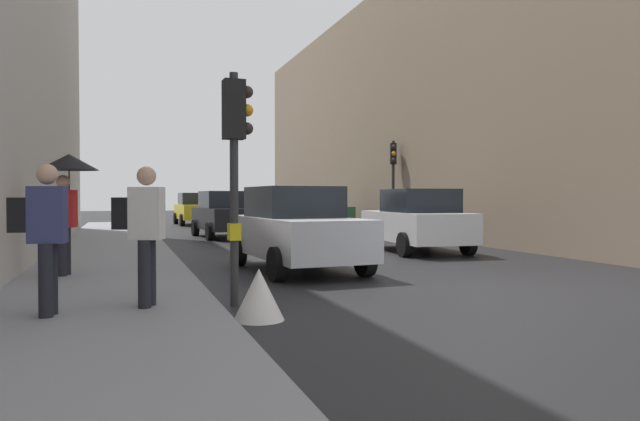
{
  "coord_description": "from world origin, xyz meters",
  "views": [
    {
      "loc": [
        -5.92,
        -8.61,
        1.55
      ],
      "look_at": [
        0.37,
        10.27,
        1.09
      ],
      "focal_mm": 33.47,
      "sensor_mm": 36.0,
      "label": 1
    }
  ],
  "objects": [
    {
      "name": "sidewalk_kerb",
      "position": [
        -6.18,
        6.0,
        0.08
      ],
      "size": [
        2.96,
        40.0,
        0.16
      ],
      "primitive_type": "cube",
      "color": "gray",
      "rests_on": "ground"
    },
    {
      "name": "traffic_light_mid_street",
      "position": [
        4.4,
        13.1,
        2.61
      ],
      "size": [
        0.32,
        0.45,
        3.79
      ],
      "color": "#2D2D2D",
      "rests_on": "ground"
    },
    {
      "name": "ground_plane",
      "position": [
        0.0,
        0.0,
        0.0
      ],
      "size": [
        120.0,
        120.0,
        0.0
      ],
      "primitive_type": "plane",
      "color": "black"
    },
    {
      "name": "car_blue_van",
      "position": [
        1.95,
        29.5,
        0.88
      ],
      "size": [
        2.23,
        4.31,
        1.76
      ],
      "color": "navy",
      "rests_on": "ground"
    },
    {
      "name": "pedestrian_with_black_backpack",
      "position": [
        -5.66,
        -0.79,
        1.16
      ],
      "size": [
        0.66,
        0.47,
        1.77
      ],
      "color": "black",
      "rests_on": "sidewalk_kerb"
    },
    {
      "name": "traffic_light_near_left",
      "position": [
        -4.38,
        -0.2,
        2.28
      ],
      "size": [
        0.44,
        0.25,
        3.3
      ],
      "color": "#2D2D2D",
      "rests_on": "ground"
    },
    {
      "name": "car_white_compact",
      "position": [
        1.93,
        6.37,
        0.88
      ],
      "size": [
        2.23,
        4.31,
        1.76
      ],
      "color": "silver",
      "rests_on": "ground"
    },
    {
      "name": "building_facade_right",
      "position": [
        10.7,
        17.11,
        5.29
      ],
      "size": [
        12.0,
        33.3,
        10.59
      ],
      "primitive_type": "cube",
      "color": "gray",
      "rests_on": "ground"
    },
    {
      "name": "car_silver_hatchback",
      "position": [
        -2.45,
        3.38,
        0.88
      ],
      "size": [
        2.26,
        4.32,
        1.76
      ],
      "color": "#BCBCC1",
      "rests_on": "ground"
    },
    {
      "name": "car_green_estate",
      "position": [
        2.47,
        16.72,
        0.88
      ],
      "size": [
        2.1,
        4.24,
        1.76
      ],
      "color": "#2D6038",
      "rests_on": "ground"
    },
    {
      "name": "car_yellow_taxi",
      "position": [
        -2.08,
        24.74,
        0.88
      ],
      "size": [
        2.14,
        4.26,
        1.76
      ],
      "color": "yellow",
      "rests_on": "ground"
    },
    {
      "name": "pedestrian_with_grey_backpack",
      "position": [
        -6.78,
        -1.03,
        1.16
      ],
      "size": [
        0.64,
        0.38,
        1.77
      ],
      "color": "black",
      "rests_on": "sidewalk_kerb"
    },
    {
      "name": "car_dark_suv",
      "position": [
        -2.18,
        14.05,
        0.88
      ],
      "size": [
        2.26,
        4.32,
        1.76
      ],
      "color": "black",
      "rests_on": "ground"
    },
    {
      "name": "warning_sign_triangle",
      "position": [
        -4.3,
        -1.32,
        0.33
      ],
      "size": [
        0.64,
        0.64,
        0.65
      ],
      "primitive_type": "cone",
      "color": "silver",
      "rests_on": "ground"
    },
    {
      "name": "pedestrian_with_umbrella",
      "position": [
        -6.83,
        2.75,
        1.84
      ],
      "size": [
        1.0,
        1.0,
        2.14
      ],
      "color": "black",
      "rests_on": "sidewalk_kerb"
    }
  ]
}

